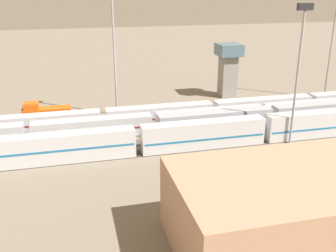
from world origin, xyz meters
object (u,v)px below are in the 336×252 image
at_px(train_on_track_0, 46,115).
at_px(light_mast_1, 300,57).
at_px(train_on_track_2, 200,119).
at_px(control_tower, 228,66).
at_px(light_mast_2, 335,19).
at_px(train_on_track_4, 203,134).
at_px(train_on_track_3, 271,119).
at_px(train_on_track_1, 160,114).
at_px(light_mast_0, 113,31).

xyz_separation_m(train_on_track_0, light_mast_1, (-45.12, 22.05, 14.21)).
bearing_deg(train_on_track_2, control_tower, -124.15).
relative_size(light_mast_2, control_tower, 2.34).
bearing_deg(train_on_track_2, train_on_track_4, 74.51).
xyz_separation_m(train_on_track_3, control_tower, (-1.16, -26.66, 5.48)).
relative_size(train_on_track_1, light_mast_1, 4.71).
distance_m(light_mast_2, control_tower, 28.28).
bearing_deg(light_mast_1, light_mast_0, -40.33).
distance_m(train_on_track_3, train_on_track_4, 17.05).
bearing_deg(train_on_track_0, train_on_track_1, 168.11).
relative_size(train_on_track_1, control_tower, 8.63).
bearing_deg(train_on_track_4, light_mast_1, 172.96).
bearing_deg(train_on_track_3, control_tower, -92.49).
height_order(train_on_track_0, train_on_track_3, same).
bearing_deg(light_mast_0, train_on_track_4, 119.36).
height_order(light_mast_0, light_mast_1, light_mast_0).
bearing_deg(train_on_track_1, light_mast_0, -44.45).
distance_m(train_on_track_2, train_on_track_4, 10.39).
height_order(train_on_track_0, light_mast_1, light_mast_1).
height_order(train_on_track_0, light_mast_2, light_mast_2).
distance_m(train_on_track_3, train_on_track_1, 23.32).
distance_m(train_on_track_2, train_on_track_1, 9.03).
height_order(train_on_track_2, light_mast_0, light_mast_0).
relative_size(train_on_track_3, train_on_track_1, 0.39).
distance_m(train_on_track_0, train_on_track_4, 34.83).
relative_size(light_mast_0, control_tower, 2.16).
xyz_separation_m(train_on_track_3, train_on_track_1, (21.05, -10.00, -0.62)).
height_order(light_mast_0, light_mast_2, light_mast_2).
bearing_deg(train_on_track_3, train_on_track_1, -25.41).
xyz_separation_m(train_on_track_3, train_on_track_4, (16.30, 5.00, -0.01)).
xyz_separation_m(train_on_track_1, train_on_track_4, (-4.75, 15.00, 0.61)).
bearing_deg(train_on_track_0, train_on_track_2, 162.27).
bearing_deg(light_mast_0, control_tower, -164.26).
height_order(train_on_track_3, train_on_track_1, train_on_track_3).
bearing_deg(train_on_track_2, light_mast_1, 138.95).
relative_size(light_mast_1, control_tower, 1.83).
relative_size(train_on_track_3, light_mast_1, 1.86).
height_order(train_on_track_3, light_mast_0, light_mast_0).
bearing_deg(light_mast_0, train_on_track_0, 11.21).
distance_m(train_on_track_0, light_mast_2, 72.66).
distance_m(train_on_track_0, train_on_track_1, 24.28).
xyz_separation_m(train_on_track_1, light_mast_0, (8.23, -8.08, 16.85)).
xyz_separation_m(train_on_track_1, control_tower, (-22.21, -16.66, 6.10)).
distance_m(train_on_track_0, light_mast_0, 23.00).
xyz_separation_m(light_mast_1, control_tower, (-0.85, -33.71, -8.27)).
xyz_separation_m(train_on_track_0, light_mast_2, (-70.29, -3.74, 18.02)).
xyz_separation_m(train_on_track_0, train_on_track_4, (-28.51, 20.00, 0.45)).
bearing_deg(train_on_track_1, light_mast_2, -169.36).
bearing_deg(light_mast_0, light_mast_2, -179.30).
xyz_separation_m(light_mast_1, light_mast_2, (-25.17, -25.79, 3.81)).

